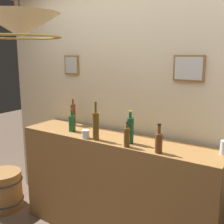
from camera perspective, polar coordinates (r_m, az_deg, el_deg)
panelled_rear_partition at (r=2.75m, az=3.92°, el=6.08°), size 3.23×0.15×2.89m
bar_shelf_unit at (r=2.79m, az=0.58°, el=-15.24°), size 1.99×0.43×1.02m
liquor_bottle_rum at (r=2.32m, az=3.04°, el=-5.14°), size 0.05×0.05×0.21m
liquor_bottle_bourbon at (r=2.21m, az=9.52°, el=-6.05°), size 0.06×0.06×0.24m
liquor_bottle_sherry at (r=2.81m, az=-8.16°, el=-2.23°), size 0.07×0.07×0.22m
liquor_bottle_port at (r=2.41m, az=3.72°, el=-3.67°), size 0.06×0.06×0.29m
liquor_bottle_vermouth at (r=2.50m, az=-3.33°, el=-2.78°), size 0.06×0.06×0.35m
liquor_bottle_tequila at (r=3.04m, az=-7.92°, el=-0.46°), size 0.05×0.05×0.30m
glass_tumbler_rocks at (r=2.58m, az=-5.40°, el=-4.51°), size 0.07×0.07×0.08m
glass_tumbler_highball at (r=2.33m, az=21.89°, el=-6.75°), size 0.06×0.06×0.11m
pendant_lamp at (r=2.20m, az=-18.19°, el=16.29°), size 0.58×0.58×0.46m
wooden_barrel at (r=3.61m, az=-21.27°, el=-14.59°), size 0.45×0.45×0.44m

